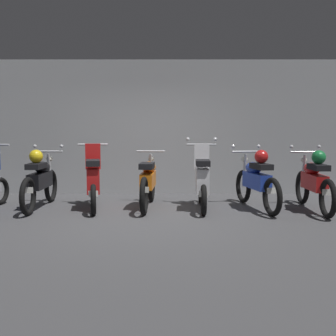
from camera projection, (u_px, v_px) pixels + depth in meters
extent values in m
plane|color=#424244|center=(144.00, 218.00, 6.64)|extent=(80.00, 80.00, 0.00)
cube|color=#9EA0A3|center=(150.00, 128.00, 9.19)|extent=(16.00, 0.30, 2.96)
torus|color=black|center=(49.00, 186.00, 8.10)|extent=(0.10, 0.65, 0.65)
torus|color=black|center=(26.00, 196.00, 6.81)|extent=(0.10, 0.65, 0.65)
cube|color=black|center=(38.00, 180.00, 7.44)|extent=(0.23, 0.83, 0.28)
ellipsoid|color=black|center=(41.00, 168.00, 7.57)|extent=(0.26, 0.44, 0.22)
cube|color=black|center=(34.00, 166.00, 7.23)|extent=(0.24, 0.52, 0.10)
cylinder|color=#B7BABF|center=(47.00, 151.00, 7.94)|extent=(0.56, 0.04, 0.04)
sphere|color=#B7BABF|center=(33.00, 146.00, 7.93)|extent=(0.07, 0.07, 0.07)
sphere|color=#B7BABF|center=(60.00, 146.00, 7.92)|extent=(0.07, 0.07, 0.07)
cylinder|color=#B7BABF|center=(48.00, 170.00, 8.02)|extent=(0.06, 0.16, 0.65)
sphere|color=silver|center=(48.00, 159.00, 8.00)|extent=(0.12, 0.12, 0.12)
cube|color=white|center=(26.00, 190.00, 6.83)|extent=(0.16, 0.01, 0.10)
sphere|color=gold|center=(34.00, 156.00, 7.22)|extent=(0.24, 0.24, 0.24)
torus|color=black|center=(92.00, 190.00, 7.96)|extent=(0.18, 0.54, 0.53)
torus|color=black|center=(92.00, 200.00, 6.83)|extent=(0.18, 0.54, 0.53)
cube|color=red|center=(92.00, 180.00, 7.37)|extent=(0.35, 0.76, 0.44)
cube|color=red|center=(91.00, 156.00, 7.67)|extent=(0.30, 0.17, 0.48)
cube|color=black|center=(91.00, 163.00, 7.18)|extent=(0.33, 0.55, 0.10)
cylinder|color=#B7BABF|center=(91.00, 144.00, 7.78)|extent=(0.56, 0.13, 0.04)
cylinder|color=#B7BABF|center=(92.00, 169.00, 7.87)|extent=(0.08, 0.16, 0.85)
sphere|color=silver|center=(91.00, 152.00, 7.84)|extent=(0.12, 0.12, 0.12)
cube|color=white|center=(92.00, 194.00, 6.84)|extent=(0.16, 0.04, 0.10)
torus|color=black|center=(150.00, 185.00, 8.16)|extent=(0.13, 0.65, 0.65)
torus|color=black|center=(142.00, 196.00, 6.87)|extent=(0.13, 0.65, 0.65)
cube|color=orange|center=(146.00, 180.00, 7.49)|extent=(0.27, 0.84, 0.28)
ellipsoid|color=orange|center=(147.00, 167.00, 7.63)|extent=(0.28, 0.45, 0.22)
cube|color=black|center=(145.00, 166.00, 7.29)|extent=(0.27, 0.53, 0.10)
cylinder|color=#B7BABF|center=(149.00, 151.00, 7.99)|extent=(0.56, 0.07, 0.04)
cylinder|color=#B7BABF|center=(150.00, 170.00, 8.08)|extent=(0.06, 0.16, 0.65)
sphere|color=silver|center=(149.00, 159.00, 8.06)|extent=(0.12, 0.12, 0.12)
cube|color=white|center=(143.00, 190.00, 6.88)|extent=(0.16, 0.02, 0.10)
torus|color=black|center=(199.00, 190.00, 7.95)|extent=(0.11, 0.53, 0.53)
torus|color=black|center=(202.00, 200.00, 6.80)|extent=(0.11, 0.53, 0.53)
cube|color=silver|center=(201.00, 180.00, 7.35)|extent=(0.25, 0.74, 0.44)
cube|color=silver|center=(200.00, 156.00, 7.66)|extent=(0.28, 0.13, 0.48)
cube|color=black|center=(201.00, 163.00, 7.16)|extent=(0.26, 0.53, 0.10)
cylinder|color=#B7BABF|center=(200.00, 144.00, 7.77)|extent=(0.56, 0.06, 0.04)
sphere|color=#B7BABF|center=(186.00, 139.00, 7.77)|extent=(0.07, 0.07, 0.07)
sphere|color=#B7BABF|center=(214.00, 139.00, 7.76)|extent=(0.07, 0.07, 0.07)
cylinder|color=#B7BABF|center=(200.00, 169.00, 7.86)|extent=(0.06, 0.15, 0.85)
sphere|color=silver|center=(200.00, 152.00, 7.83)|extent=(0.12, 0.12, 0.12)
cube|color=white|center=(202.00, 194.00, 6.82)|extent=(0.16, 0.02, 0.10)
torus|color=black|center=(241.00, 186.00, 8.03)|extent=(0.21, 0.66, 0.65)
torus|color=black|center=(270.00, 197.00, 6.76)|extent=(0.21, 0.66, 0.65)
cube|color=#1E389E|center=(255.00, 181.00, 7.38)|extent=(0.37, 0.86, 0.28)
ellipsoid|color=#1E389E|center=(252.00, 168.00, 7.51)|extent=(0.34, 0.48, 0.22)
cube|color=black|center=(259.00, 166.00, 7.18)|extent=(0.33, 0.56, 0.10)
cylinder|color=#B7BABF|center=(244.00, 152.00, 7.87)|extent=(0.56, 0.14, 0.04)
sphere|color=#B7BABF|center=(231.00, 147.00, 7.81)|extent=(0.07, 0.07, 0.07)
sphere|color=#B7BABF|center=(257.00, 146.00, 7.91)|extent=(0.07, 0.07, 0.07)
cylinder|color=#B7BABF|center=(243.00, 170.00, 7.95)|extent=(0.09, 0.17, 0.65)
sphere|color=silver|center=(243.00, 159.00, 7.93)|extent=(0.12, 0.12, 0.12)
cube|color=white|center=(270.00, 191.00, 6.78)|extent=(0.16, 0.04, 0.10)
sphere|color=red|center=(260.00, 157.00, 7.16)|extent=(0.24, 0.24, 0.24)
torus|color=black|center=(300.00, 187.00, 7.89)|extent=(0.10, 0.65, 0.65)
torus|color=black|center=(326.00, 199.00, 6.60)|extent=(0.10, 0.65, 0.65)
cube|color=red|center=(312.00, 182.00, 7.23)|extent=(0.23, 0.83, 0.28)
ellipsoid|color=red|center=(310.00, 169.00, 7.36)|extent=(0.26, 0.44, 0.22)
cube|color=black|center=(317.00, 167.00, 7.02)|extent=(0.25, 0.52, 0.10)
cylinder|color=#B7BABF|center=(303.00, 152.00, 7.72)|extent=(0.56, 0.04, 0.04)
sphere|color=#B7BABF|center=(290.00, 147.00, 7.72)|extent=(0.07, 0.07, 0.07)
sphere|color=#B7BABF|center=(317.00, 147.00, 7.71)|extent=(0.07, 0.07, 0.07)
cylinder|color=#B7BABF|center=(302.00, 171.00, 7.81)|extent=(0.06, 0.16, 0.65)
sphere|color=silver|center=(302.00, 160.00, 7.79)|extent=(0.12, 0.12, 0.12)
cube|color=white|center=(326.00, 192.00, 6.61)|extent=(0.16, 0.01, 0.10)
sphere|color=#197238|center=(317.00, 157.00, 7.00)|extent=(0.24, 0.24, 0.24)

